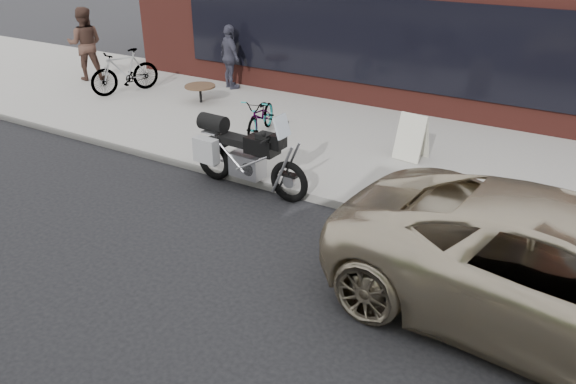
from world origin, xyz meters
TOP-DOWN VIEW (x-y plane):
  - ground at (0.00, 0.00)m, footprint 120.00×120.00m
  - near_sidewalk at (0.00, 7.00)m, footprint 44.00×6.00m
  - motorcycle at (-1.86, 3.88)m, footprint 2.34×0.76m
  - minivan at (3.50, 2.60)m, footprint 5.71×3.06m
  - bicycle_front at (-2.82, 5.96)m, footprint 0.95×1.68m
  - bicycle_rear at (-7.61, 6.82)m, footprint 1.15×1.92m
  - sandwich_sign at (0.32, 6.37)m, footprint 0.61×0.57m
  - cafe_table at (-5.38, 7.13)m, footprint 0.75×0.75m
  - cafe_patron_left at (-9.50, 7.28)m, footprint 1.22×1.19m
  - cafe_patron_right at (-5.50, 8.57)m, footprint 1.05×0.84m

SIDE VIEW (x-z plane):
  - ground at x=0.00m, z-range 0.00..0.00m
  - near_sidewalk at x=0.00m, z-range 0.00..0.15m
  - cafe_table at x=-5.38m, z-range 0.33..0.76m
  - bicycle_front at x=-2.82m, z-range 0.15..0.98m
  - sandwich_sign at x=0.32m, z-range 0.15..1.02m
  - motorcycle at x=-1.86m, z-range -0.10..1.38m
  - bicycle_rear at x=-7.61m, z-range 0.15..1.26m
  - minivan at x=3.50m, z-range 0.00..1.53m
  - cafe_patron_right at x=-5.50m, z-range 0.15..1.82m
  - cafe_patron_left at x=-9.50m, z-range 0.15..2.13m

